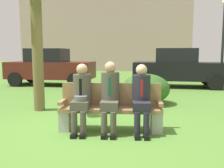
# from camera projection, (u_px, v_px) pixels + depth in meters

# --- Properties ---
(ground_plane) EXTENTS (80.00, 80.00, 0.00)m
(ground_plane) POSITION_uv_depth(u_px,v_px,m) (95.00, 129.00, 4.79)
(ground_plane) COLOR #518131
(park_bench) EXTENTS (1.93, 0.44, 0.90)m
(park_bench) POSITION_uv_depth(u_px,v_px,m) (111.00, 108.00, 4.73)
(park_bench) COLOR #99754C
(park_bench) RESTS_ON ground
(seated_man_left) EXTENTS (0.34, 0.72, 1.28)m
(seated_man_left) POSITION_uv_depth(u_px,v_px,m) (81.00, 94.00, 4.60)
(seated_man_left) COLOR #4C473D
(seated_man_left) RESTS_ON ground
(seated_man_middle) EXTENTS (0.34, 0.72, 1.32)m
(seated_man_middle) POSITION_uv_depth(u_px,v_px,m) (110.00, 93.00, 4.57)
(seated_man_middle) COLOR #4C473D
(seated_man_middle) RESTS_ON ground
(seated_man_right) EXTENTS (0.34, 0.72, 1.27)m
(seated_man_right) POSITION_uv_depth(u_px,v_px,m) (141.00, 95.00, 4.53)
(seated_man_right) COLOR #23232D
(seated_man_right) RESTS_ON ground
(shrub_near_bench) EXTENTS (1.41, 1.29, 0.88)m
(shrub_near_bench) POSITION_uv_depth(u_px,v_px,m) (145.00, 89.00, 7.19)
(shrub_near_bench) COLOR #315F23
(shrub_near_bench) RESTS_ON ground
(shrub_mid_lawn) EXTENTS (0.97, 0.89, 0.61)m
(shrub_mid_lawn) POSITION_uv_depth(u_px,v_px,m) (122.00, 98.00, 6.51)
(shrub_mid_lawn) COLOR #206B33
(shrub_mid_lawn) RESTS_ON ground
(parked_car_near) EXTENTS (4.02, 1.98, 1.68)m
(parked_car_near) POSITION_uv_depth(u_px,v_px,m) (50.00, 67.00, 11.35)
(parked_car_near) COLOR #591E19
(parked_car_near) RESTS_ON ground
(parked_car_far) EXTENTS (4.04, 2.04, 1.68)m
(parked_car_far) POSITION_uv_depth(u_px,v_px,m) (178.00, 68.00, 10.73)
(parked_car_far) COLOR black
(parked_car_far) RESTS_ON ground
(street_lamp) EXTENTS (0.24, 0.24, 3.56)m
(street_lamp) POSITION_uv_depth(u_px,v_px,m) (223.00, 35.00, 9.74)
(street_lamp) COLOR black
(street_lamp) RESTS_ON ground
(building_backdrop) EXTENTS (14.74, 7.07, 11.67)m
(building_backdrop) POSITION_uv_depth(u_px,v_px,m) (108.00, 6.00, 22.91)
(building_backdrop) COLOR #C49E9F
(building_backdrop) RESTS_ON ground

